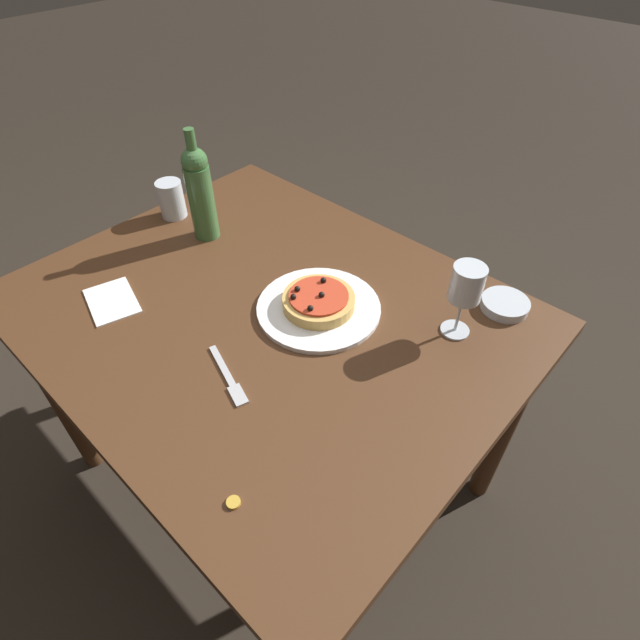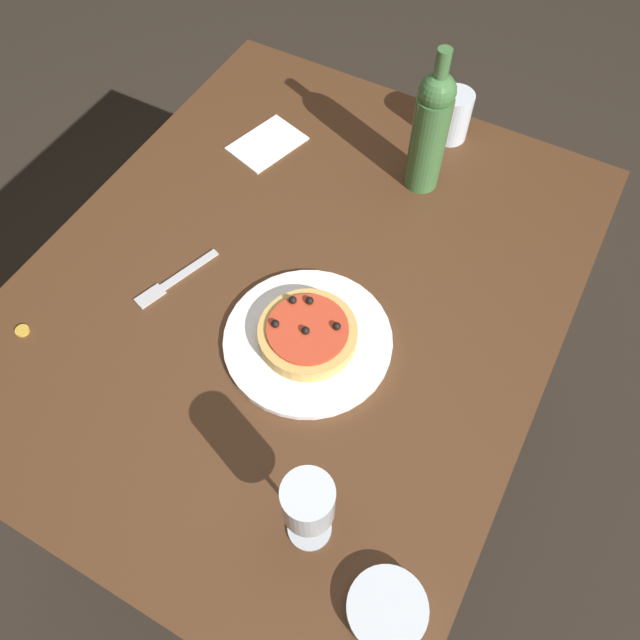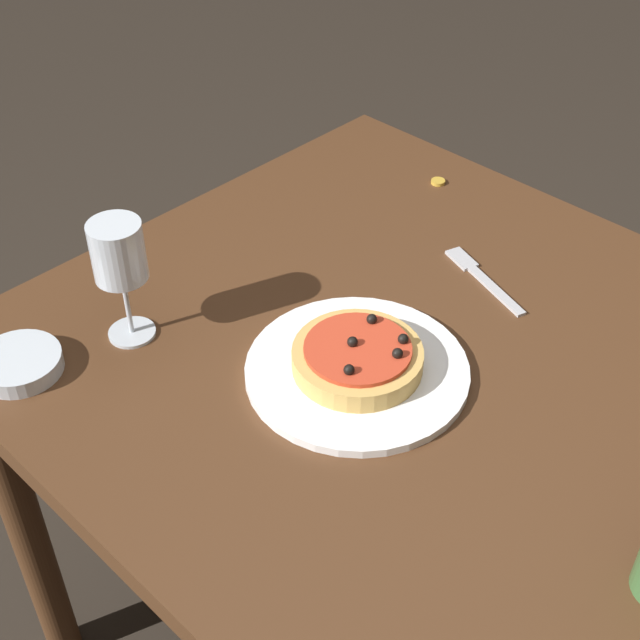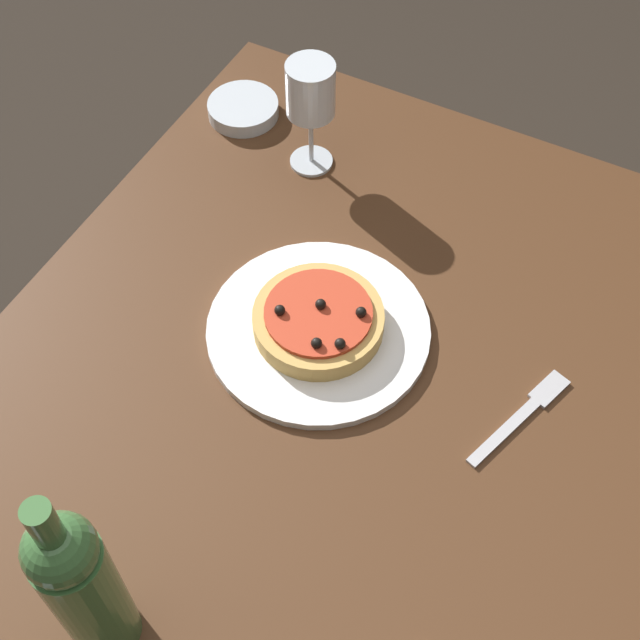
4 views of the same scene
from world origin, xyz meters
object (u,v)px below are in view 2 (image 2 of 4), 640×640
object	(u,v)px
dinner_plate	(308,340)
water_cup	(453,116)
pizza	(308,333)
dining_table	(297,313)
fork	(172,281)
side_bowl	(387,609)
bottle_cap	(22,331)
wine_bottle	(430,129)
wine_glass	(308,504)

from	to	relation	value
dinner_plate	water_cup	xyz separation A→B (m)	(0.59, -0.02, 0.05)
water_cup	pizza	bearing A→B (deg)	178.46
pizza	water_cup	distance (m)	0.59
dining_table	fork	xyz separation A→B (m)	(-0.11, 0.20, 0.10)
dining_table	water_cup	world-z (taller)	water_cup
dining_table	fork	size ratio (longest dim) A/B	6.68
water_cup	side_bowl	size ratio (longest dim) A/B	0.96
dining_table	dinner_plate	distance (m)	0.16
side_bowl	fork	xyz separation A→B (m)	(0.31, 0.58, -0.01)
pizza	bottle_cap	distance (m)	0.50
bottle_cap	dining_table	bearing A→B (deg)	-49.04
pizza	wine_bottle	xyz separation A→B (m)	(0.44, -0.02, 0.11)
dining_table	bottle_cap	distance (m)	0.49
wine_glass	bottle_cap	xyz separation A→B (m)	(0.05, 0.60, -0.13)
dining_table	wine_glass	bearing A→B (deg)	-147.53
wine_bottle	bottle_cap	bearing A→B (deg)	144.95
wine_bottle	water_cup	world-z (taller)	wine_bottle
pizza	bottle_cap	world-z (taller)	pizza
dinner_plate	water_cup	size ratio (longest dim) A/B	2.73
dinner_plate	side_bowl	distance (m)	0.44
dinner_plate	bottle_cap	size ratio (longest dim) A/B	12.10
dinner_plate	wine_bottle	size ratio (longest dim) A/B	0.96
wine_glass	side_bowl	xyz separation A→B (m)	(-0.04, -0.14, -0.12)
dinner_plate	wine_bottle	xyz separation A→B (m)	(0.44, -0.02, 0.13)
pizza	dinner_plate	bearing A→B (deg)	-134.77
dining_table	water_cup	xyz separation A→B (m)	(0.50, -0.10, 0.15)
water_cup	side_bowl	world-z (taller)	water_cup
dining_table	wine_bottle	distance (m)	0.43
water_cup	fork	xyz separation A→B (m)	(-0.60, 0.29, -0.05)
pizza	wine_bottle	distance (m)	0.45
dining_table	bottle_cap	world-z (taller)	bottle_cap
side_bowl	fork	world-z (taller)	side_bowl
dinner_plate	pizza	bearing A→B (deg)	45.23
dining_table	bottle_cap	xyz separation A→B (m)	(-0.32, 0.37, 0.10)
bottle_cap	water_cup	bearing A→B (deg)	-29.56
side_bowl	bottle_cap	bearing A→B (deg)	82.57
dining_table	side_bowl	bearing A→B (deg)	-137.48
dining_table	wine_glass	distance (m)	0.50
wine_glass	wine_bottle	world-z (taller)	wine_bottle
water_cup	fork	world-z (taller)	water_cup
dining_table	side_bowl	world-z (taller)	side_bowl
dining_table	wine_bottle	size ratio (longest dim) A/B	3.83
pizza	side_bowl	xyz separation A→B (m)	(-0.32, -0.30, -0.02)
pizza	wine_glass	distance (m)	0.33
fork	side_bowl	bearing A→B (deg)	80.66
dinner_plate	pizza	world-z (taller)	pizza
pizza	wine_bottle	world-z (taller)	wine_bottle
wine_bottle	water_cup	size ratio (longest dim) A/B	2.84
dining_table	side_bowl	distance (m)	0.57
pizza	wine_glass	bearing A→B (deg)	-150.32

